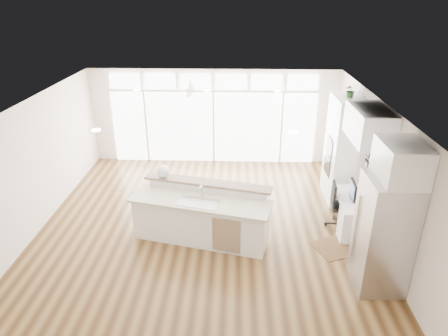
{
  "coord_description": "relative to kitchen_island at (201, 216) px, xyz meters",
  "views": [
    {
      "loc": [
        0.67,
        -7.0,
        4.7
      ],
      "look_at": [
        0.41,
        0.6,
        1.27
      ],
      "focal_mm": 32.0,
      "sensor_mm": 36.0,
      "label": 1
    }
  ],
  "objects": [
    {
      "name": "floor",
      "position": [
        0.03,
        0.15,
        -0.56
      ],
      "size": [
        7.0,
        8.0,
        0.02
      ],
      "primitive_type": "cube",
      "color": "#472E15",
      "rests_on": "ground"
    },
    {
      "name": "ceiling",
      "position": [
        0.03,
        0.15,
        2.15
      ],
      "size": [
        7.0,
        8.0,
        0.02
      ],
      "primitive_type": "cube",
      "color": "white",
      "rests_on": "wall_back"
    },
    {
      "name": "wall_back",
      "position": [
        0.03,
        4.15,
        0.8
      ],
      "size": [
        7.0,
        0.04,
        2.7
      ],
      "primitive_type": "cube",
      "color": "silver",
      "rests_on": "floor"
    },
    {
      "name": "wall_left",
      "position": [
        -3.47,
        0.15,
        0.8
      ],
      "size": [
        0.04,
        8.0,
        2.7
      ],
      "primitive_type": "cube",
      "color": "silver",
      "rests_on": "floor"
    },
    {
      "name": "wall_right",
      "position": [
        3.53,
        0.15,
        0.8
      ],
      "size": [
        0.04,
        8.0,
        2.7
      ],
      "primitive_type": "cube",
      "color": "silver",
      "rests_on": "floor"
    },
    {
      "name": "glass_wall",
      "position": [
        0.03,
        4.09,
        0.5
      ],
      "size": [
        5.8,
        0.06,
        2.08
      ],
      "primitive_type": "cube",
      "color": "white",
      "rests_on": "wall_back"
    },
    {
      "name": "transom_row",
      "position": [
        0.03,
        4.09,
        1.83
      ],
      "size": [
        5.9,
        0.06,
        0.4
      ],
      "primitive_type": "cube",
      "color": "white",
      "rests_on": "wall_back"
    },
    {
      "name": "desk_window",
      "position": [
        3.49,
        0.45,
        1.0
      ],
      "size": [
        0.04,
        0.85,
        0.85
      ],
      "primitive_type": "cube",
      "color": "white",
      "rests_on": "wall_right"
    },
    {
      "name": "ceiling_fan",
      "position": [
        -0.47,
        2.95,
        1.93
      ],
      "size": [
        1.16,
        1.16,
        0.32
      ],
      "primitive_type": "cube",
      "color": "silver",
      "rests_on": "ceiling"
    },
    {
      "name": "recessed_lights",
      "position": [
        0.03,
        0.35,
        2.13
      ],
      "size": [
        3.4,
        3.0,
        0.02
      ],
      "primitive_type": "cube",
      "color": "silver",
      "rests_on": "ceiling"
    },
    {
      "name": "oven_cabinet",
      "position": [
        3.2,
        1.95,
        0.7
      ],
      "size": [
        0.64,
        1.2,
        2.5
      ],
      "primitive_type": "cube",
      "color": "white",
      "rests_on": "floor"
    },
    {
      "name": "desk_nook",
      "position": [
        3.16,
        0.45,
        -0.17
      ],
      "size": [
        0.72,
        1.3,
        0.76
      ],
      "primitive_type": "cube",
      "color": "white",
      "rests_on": "floor"
    },
    {
      "name": "upper_cabinets",
      "position": [
        3.2,
        0.45,
        1.8
      ],
      "size": [
        0.64,
        1.3,
        0.64
      ],
      "primitive_type": "cube",
      "color": "white",
      "rests_on": "wall_right"
    },
    {
      "name": "refrigerator",
      "position": [
        3.14,
        -1.2,
        0.45
      ],
      "size": [
        0.76,
        0.9,
        2.0
      ],
      "primitive_type": "cube",
      "color": "#BBBBC0",
      "rests_on": "floor"
    },
    {
      "name": "fridge_cabinet",
      "position": [
        3.2,
        -1.2,
        1.75
      ],
      "size": [
        0.64,
        0.9,
        0.6
      ],
      "primitive_type": "cube",
      "color": "white",
      "rests_on": "wall_right"
    },
    {
      "name": "framed_photos",
      "position": [
        3.49,
        1.07,
        0.85
      ],
      "size": [
        0.06,
        0.22,
        0.8
      ],
      "primitive_type": "cube",
      "color": "black",
      "rests_on": "wall_right"
    },
    {
      "name": "kitchen_island",
      "position": [
        0.0,
        0.0,
        0.0
      ],
      "size": [
        2.95,
        1.68,
        1.11
      ],
      "primitive_type": "cube",
      "rotation": [
        0.0,
        0.0,
        -0.24
      ],
      "color": "white",
      "rests_on": "floor"
    },
    {
      "name": "rug",
      "position": [
        2.77,
        -0.17,
        -0.55
      ],
      "size": [
        1.18,
        1.04,
        0.01
      ],
      "primitive_type": "cube",
      "rotation": [
        0.0,
        0.0,
        0.42
      ],
      "color": "#372011",
      "rests_on": "floor"
    },
    {
      "name": "office_chair",
      "position": [
        2.95,
        0.56,
        -0.05
      ],
      "size": [
        0.57,
        0.54,
        1.02
      ],
      "primitive_type": "cube",
      "rotation": [
        0.0,
        0.0,
        -0.1
      ],
      "color": "black",
      "rests_on": "floor"
    },
    {
      "name": "fishbowl",
      "position": [
        -0.83,
        0.62,
        0.68
      ],
      "size": [
        0.33,
        0.33,
        0.26
      ],
      "primitive_type": "sphere",
      "rotation": [
        0.0,
        0.0,
        -0.33
      ],
      "color": "white",
      "rests_on": "kitchen_island"
    },
    {
      "name": "monitor",
      "position": [
        3.08,
        0.45,
        0.41
      ],
      "size": [
        0.11,
        0.48,
        0.4
      ],
      "primitive_type": "cube",
      "rotation": [
        0.0,
        0.0,
        -0.06
      ],
      "color": "black",
      "rests_on": "desk_nook"
    },
    {
      "name": "keyboard",
      "position": [
        2.91,
        0.45,
        0.21
      ],
      "size": [
        0.12,
        0.31,
        0.02
      ],
      "primitive_type": "cube",
      "rotation": [
        0.0,
        0.0,
        -0.04
      ],
      "color": "white",
      "rests_on": "desk_nook"
    },
    {
      "name": "potted_plant",
      "position": [
        3.2,
        1.95,
        2.07
      ],
      "size": [
        0.3,
        0.33,
        0.24
      ],
      "primitive_type": "imported",
      "rotation": [
        0.0,
        0.0,
        0.07
      ],
      "color": "#285524",
      "rests_on": "oven_cabinet"
    }
  ]
}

